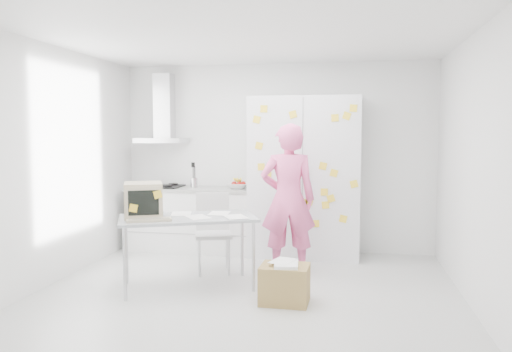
% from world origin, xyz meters
% --- Properties ---
extents(floor, '(4.50, 4.00, 0.02)m').
position_xyz_m(floor, '(0.00, 0.00, -0.01)').
color(floor, silver).
rests_on(floor, ground).
extents(walls, '(4.52, 4.01, 2.70)m').
position_xyz_m(walls, '(0.00, 0.72, 1.35)').
color(walls, white).
rests_on(walls, ground).
extents(ceiling, '(4.50, 4.00, 0.02)m').
position_xyz_m(ceiling, '(0.00, 0.00, 2.70)').
color(ceiling, white).
rests_on(ceiling, walls).
extents(counter_run, '(1.84, 0.63, 1.28)m').
position_xyz_m(counter_run, '(-1.20, 1.70, 0.47)').
color(counter_run, white).
rests_on(counter_run, ground).
extents(range_hood, '(0.70, 0.48, 1.01)m').
position_xyz_m(range_hood, '(-1.65, 1.84, 1.96)').
color(range_hood, silver).
rests_on(range_hood, walls).
extents(tall_cabinet, '(1.50, 0.68, 2.20)m').
position_xyz_m(tall_cabinet, '(0.45, 1.67, 1.10)').
color(tall_cabinet, silver).
rests_on(tall_cabinet, ground).
extents(person, '(0.74, 0.55, 1.82)m').
position_xyz_m(person, '(0.33, 0.75, 0.91)').
color(person, pink).
rests_on(person, ground).
extents(desk, '(1.64, 1.27, 1.17)m').
position_xyz_m(desk, '(-0.97, -0.07, 0.89)').
color(desk, '#A0A6AA').
rests_on(desk, ground).
extents(chair, '(0.55, 0.55, 0.96)m').
position_xyz_m(chair, '(-0.59, 0.72, 0.55)').
color(chair, silver).
rests_on(chair, ground).
extents(cardboard_box, '(0.49, 0.40, 0.42)m').
position_xyz_m(cardboard_box, '(0.44, -0.30, 0.20)').
color(cardboard_box, '#A38546').
rests_on(cardboard_box, ground).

